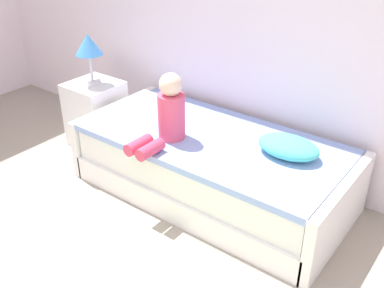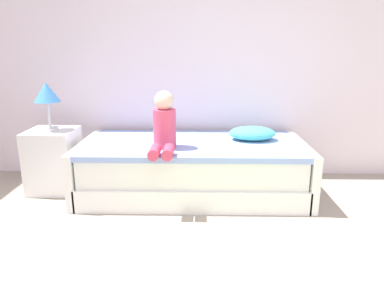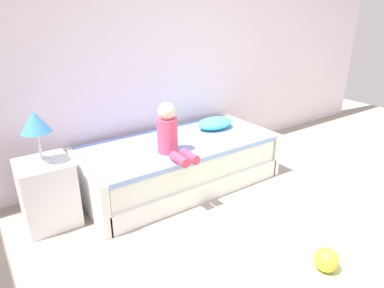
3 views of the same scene
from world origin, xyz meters
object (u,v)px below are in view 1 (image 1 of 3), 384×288
Objects in this scene: child_figure at (167,114)px; table_lamp at (89,47)px; nightstand at (96,113)px; pillow at (288,147)px; bed at (212,166)px.

table_lamp is at bearing 166.39° from child_figure.
pillow is (1.92, 0.06, 0.26)m from nightstand.
pillow is at bearing 9.97° from bed.
pillow reaches higher than bed.
pillow reaches higher than nightstand.
nightstand is at bearing 178.31° from bed.
table_lamp is at bearing 0.00° from nightstand.
pillow is (1.92, 0.06, -0.37)m from table_lamp.
pillow is (0.57, 0.10, 0.32)m from bed.
bed is 1.35m from nightstand.
nightstand reaches higher than bed.
child_figure is (1.11, -0.27, -0.23)m from table_lamp.
bed is 0.66m from pillow.
table_lamp reaches higher than child_figure.
bed is at bearing -1.69° from nightstand.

